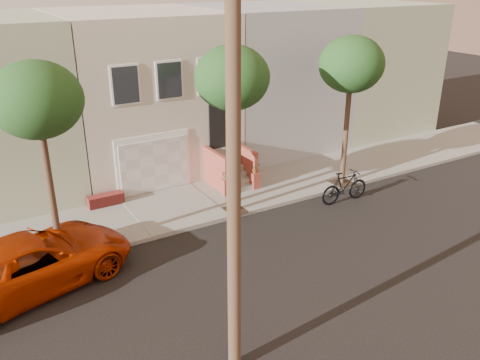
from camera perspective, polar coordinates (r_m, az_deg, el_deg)
ground at (r=16.22m, az=3.01°, el=-9.96°), size 90.00×90.00×0.00m
sidewalk at (r=20.30m, az=-5.29°, el=-2.73°), size 40.00×3.70×0.15m
house_row at (r=24.34m, az=-11.61°, el=10.09°), size 33.10×11.70×7.00m
tree_left at (r=15.79m, az=-22.10°, el=8.27°), size 2.70×2.57×6.30m
tree_mid at (r=17.87m, az=-0.89°, el=11.41°), size 2.70×2.57×6.30m
tree_right at (r=21.08m, az=12.56°, el=12.61°), size 2.70×2.57×6.30m
pickup_truck at (r=16.14m, az=-22.53°, el=-8.61°), size 6.45×4.22×1.65m
motorcycle at (r=20.75m, az=11.81°, el=-0.75°), size 2.25×0.74×1.34m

